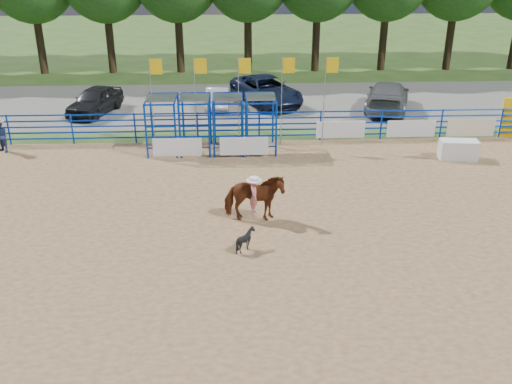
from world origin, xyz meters
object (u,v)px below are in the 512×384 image
announcer_table (458,150)px  car_b (218,96)px  car_a (95,100)px  car_d (388,96)px  car_c (266,90)px  spectator_cowboy (1,136)px  horse_and_rider (254,197)px  calf (246,240)px

announcer_table → car_b: size_ratio=0.44×
car_a → car_d: 16.68m
announcer_table → car_c: 12.70m
spectator_cowboy → car_d: car_d is taller
horse_and_rider → car_c: bearing=84.9°
calf → car_a: (-8.04, 15.97, 0.36)m
car_a → car_c: size_ratio=0.76×
announcer_table → calf: size_ratio=2.18×
announcer_table → calf: bearing=-141.6°
announcer_table → car_b: bearing=139.9°
announcer_table → car_a: car_a is taller
car_a → car_b: 6.99m
horse_and_rider → car_d: (8.28, 13.78, -0.12)m
car_b → car_d: size_ratio=0.67×
car_b → announcer_table: bearing=141.6°
announcer_table → car_c: (-8.03, 9.83, 0.35)m
horse_and_rider → calf: bearing=-99.9°
car_d → car_c: bearing=4.1°
car_b → car_c: (2.89, 0.62, 0.18)m
car_c → horse_and_rider: bearing=-117.7°
calf → car_b: (-1.13, 16.98, 0.23)m
car_b → spectator_cowboy: bearing=38.5°
announcer_table → calf: (-9.79, -7.77, -0.06)m
car_c → spectator_cowboy: bearing=-170.5°
car_b → car_d: bearing=175.1°
announcer_table → car_a: 19.63m
horse_and_rider → announcer_table: bearing=31.1°
car_c → car_a: bearing=166.9°
spectator_cowboy → car_c: size_ratio=0.28×
calf → car_d: size_ratio=0.13×
calf → announcer_table: bearing=-55.6°
car_b → car_c: size_ratio=0.65×
horse_and_rider → car_c: 15.59m
horse_and_rider → spectator_cowboy: horse_and_rider is taller
horse_and_rider → car_c: (1.40, 15.53, -0.14)m
calf → spectator_cowboy: spectator_cowboy is taller
spectator_cowboy → car_b: bearing=36.8°
horse_and_rider → car_d: size_ratio=0.41×
spectator_cowboy → announcer_table: bearing=-5.0°
car_b → horse_and_rider: bearing=97.4°
car_a → car_d: (16.68, -0.12, 0.07)m
car_a → car_b: bearing=25.0°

